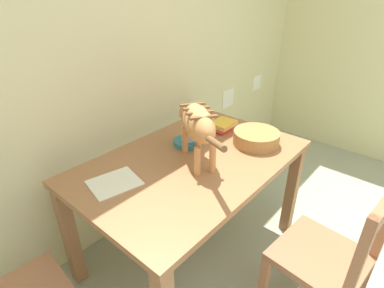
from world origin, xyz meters
name	(u,v)px	position (x,y,z in m)	size (l,w,h in m)	color
wall_rear	(124,56)	(0.00, 2.20, 1.25)	(4.96, 0.11, 2.50)	beige
dining_table	(192,171)	(-0.05, 1.57, 0.66)	(1.38, 0.89, 0.75)	#9A673F
cat	(197,124)	(-0.04, 1.54, 0.98)	(0.41, 0.58, 0.34)	tan
saucer_bowl	(188,142)	(0.07, 1.71, 0.76)	(0.18, 0.18, 0.03)	teal
coffee_mug	(188,133)	(0.07, 1.71, 0.82)	(0.12, 0.08, 0.09)	white
magazine	(114,183)	(-0.50, 1.71, 0.75)	(0.25, 0.21, 0.01)	silver
book_stack	(223,125)	(0.40, 1.67, 0.78)	(0.19, 0.15, 0.06)	red
wicker_basket	(256,137)	(0.36, 1.38, 0.79)	(0.29, 0.29, 0.09)	#AA7841
wooden_chair_near	(329,258)	(0.04, 0.74, 0.45)	(0.46, 0.46, 0.93)	#9A6240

